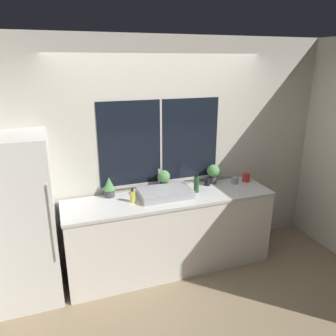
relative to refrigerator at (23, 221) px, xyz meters
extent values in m
plane|color=#937F60|center=(1.58, -0.33, -0.88)|extent=(14.00, 14.00, 0.00)
cube|color=beige|center=(1.58, 0.35, 0.47)|extent=(8.00, 0.06, 2.70)
cube|color=black|center=(1.58, 0.31, 0.62)|extent=(1.48, 0.01, 0.99)
cube|color=#BCB7AD|center=(1.58, 0.30, 0.62)|extent=(0.02, 0.01, 0.99)
cube|color=#BCB7AD|center=(1.58, 0.30, 0.11)|extent=(1.54, 0.04, 0.03)
cube|color=beige|center=(3.75, 1.17, 0.47)|extent=(0.06, 7.00, 2.70)
cube|color=white|center=(1.58, -0.03, -0.43)|extent=(2.41, 0.61, 0.90)
cube|color=silver|center=(1.58, -0.03, 0.03)|extent=(2.44, 0.63, 0.03)
cube|color=silver|center=(0.00, 0.00, 0.00)|extent=(0.62, 0.67, 1.77)
cylinder|color=silver|center=(0.28, -0.35, 0.09)|extent=(0.02, 0.02, 0.79)
cube|color=#ADADB2|center=(1.52, 0.00, 0.09)|extent=(0.60, 0.37, 0.09)
cylinder|color=#B7B7BC|center=(1.52, 0.21, 0.06)|extent=(0.04, 0.04, 0.03)
cylinder|color=#B7B7BC|center=(1.52, 0.21, 0.20)|extent=(0.02, 0.02, 0.24)
cylinder|color=#4C4C51|center=(0.92, 0.21, 0.09)|extent=(0.12, 0.12, 0.09)
cone|color=#569951|center=(0.92, 0.21, 0.21)|extent=(0.14, 0.14, 0.15)
cylinder|color=#4C4C51|center=(1.58, 0.21, 0.10)|extent=(0.09, 0.09, 0.09)
sphere|color=#569951|center=(1.58, 0.21, 0.22)|extent=(0.15, 0.15, 0.15)
cylinder|color=#4C4C51|center=(2.24, 0.21, 0.09)|extent=(0.09, 0.09, 0.08)
sphere|color=#569951|center=(2.24, 0.21, 0.21)|extent=(0.16, 0.16, 0.16)
cylinder|color=#DBD14C|center=(1.13, -0.03, 0.11)|extent=(0.06, 0.06, 0.13)
cylinder|color=black|center=(1.13, -0.03, 0.19)|extent=(0.03, 0.03, 0.04)
cylinder|color=#235128|center=(1.92, 0.00, 0.15)|extent=(0.06, 0.06, 0.19)
cylinder|color=black|center=(1.92, 0.00, 0.27)|extent=(0.03, 0.03, 0.05)
cylinder|color=#B72D28|center=(2.67, 0.12, 0.10)|extent=(0.10, 0.10, 0.10)
cylinder|color=gray|center=(2.50, 0.10, 0.09)|extent=(0.09, 0.09, 0.08)
cylinder|color=black|center=(2.14, 0.16, 0.09)|extent=(0.08, 0.08, 0.09)
camera|label=1|loc=(0.39, -3.29, 1.54)|focal=35.00mm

